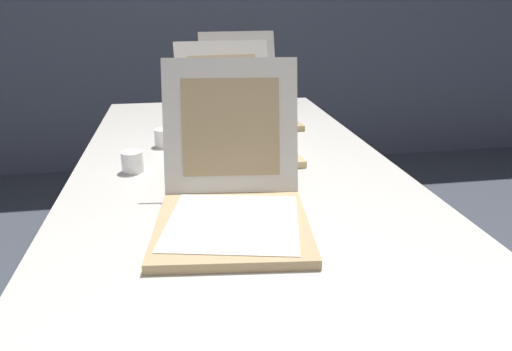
# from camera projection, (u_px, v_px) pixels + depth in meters

# --- Properties ---
(table) EXTENTS (0.98, 2.15, 0.73)m
(table) POSITION_uv_depth(u_px,v_px,m) (240.00, 190.00, 1.37)
(table) COLOR beige
(table) RESTS_ON ground
(pizza_box_front) EXTENTS (0.38, 0.47, 0.35)m
(pizza_box_front) POSITION_uv_depth(u_px,v_px,m) (232.00, 201.00, 1.06)
(pizza_box_front) COLOR tan
(pizza_box_front) RESTS_ON table
(pizza_box_middle) EXTENTS (0.38, 0.47, 0.34)m
(pizza_box_middle) POSITION_uv_depth(u_px,v_px,m) (237.00, 137.00, 1.55)
(pizza_box_middle) COLOR tan
(pizza_box_middle) RESTS_ON table
(pizza_box_back) EXTENTS (0.38, 0.45, 0.35)m
(pizza_box_back) POSITION_uv_depth(u_px,v_px,m) (249.00, 109.00, 1.94)
(pizza_box_back) COLOR tan
(pizza_box_back) RESTS_ON table
(cup_white_far) EXTENTS (0.06, 0.06, 0.06)m
(cup_white_far) POSITION_uv_depth(u_px,v_px,m) (164.00, 138.00, 1.61)
(cup_white_far) COLOR white
(cup_white_far) RESTS_ON table
(cup_white_mid) EXTENTS (0.06, 0.06, 0.06)m
(cup_white_mid) POSITION_uv_depth(u_px,v_px,m) (132.00, 162.00, 1.37)
(cup_white_mid) COLOR white
(cup_white_mid) RESTS_ON table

